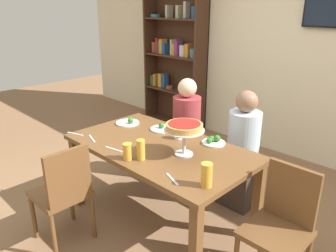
{
  "coord_description": "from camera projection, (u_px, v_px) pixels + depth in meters",
  "views": [
    {
      "loc": [
        1.86,
        -1.77,
        1.87
      ],
      "look_at": [
        0.0,
        0.1,
        0.89
      ],
      "focal_mm": 35.14,
      "sensor_mm": 36.0,
      "label": 1
    }
  ],
  "objects": [
    {
      "name": "ground_plane",
      "position": [
        160.0,
        218.0,
        3.06
      ],
      "size": [
        12.0,
        12.0,
        0.0
      ],
      "primitive_type": "plane",
      "color": "#846042"
    },
    {
      "name": "rear_partition",
      "position": [
        288.0,
        45.0,
        4.03
      ],
      "size": [
        8.0,
        0.12,
        2.8
      ],
      "primitive_type": "cube",
      "color": "beige",
      "rests_on": "ground_plane"
    },
    {
      "name": "dining_table",
      "position": [
        160.0,
        155.0,
        2.83
      ],
      "size": [
        1.62,
        0.91,
        0.74
      ],
      "color": "brown",
      "rests_on": "ground_plane"
    },
    {
      "name": "bookshelf",
      "position": [
        175.0,
        55.0,
        5.16
      ],
      "size": [
        1.1,
        0.3,
        2.21
      ],
      "color": "#422819",
      "rests_on": "ground_plane"
    },
    {
      "name": "diner_far_right",
      "position": [
        242.0,
        158.0,
        3.14
      ],
      "size": [
        0.34,
        0.34,
        1.15
      ],
      "rotation": [
        0.0,
        0.0,
        -1.57
      ],
      "color": "#382D28",
      "rests_on": "ground_plane"
    },
    {
      "name": "diner_far_left",
      "position": [
        186.0,
        137.0,
        3.62
      ],
      "size": [
        0.34,
        0.34,
        1.15
      ],
      "rotation": [
        0.0,
        0.0,
        -1.57
      ],
      "color": "#382D28",
      "rests_on": "ground_plane"
    },
    {
      "name": "chair_head_east",
      "position": [
        281.0,
        222.0,
        2.22
      ],
      "size": [
        0.4,
        0.4,
        0.87
      ],
      "rotation": [
        0.0,
        0.0,
        3.14
      ],
      "color": "brown",
      "rests_on": "ground_plane"
    },
    {
      "name": "chair_near_left",
      "position": [
        64.0,
        191.0,
        2.6
      ],
      "size": [
        0.4,
        0.4,
        0.87
      ],
      "rotation": [
        0.0,
        0.0,
        1.57
      ],
      "color": "brown",
      "rests_on": "ground_plane"
    },
    {
      "name": "deep_dish_pizza_stand",
      "position": [
        184.0,
        129.0,
        2.55
      ],
      "size": [
        0.32,
        0.32,
        0.27
      ],
      "color": "silver",
      "rests_on": "dining_table"
    },
    {
      "name": "salad_plate_near_diner",
      "position": [
        162.0,
        128.0,
        3.15
      ],
      "size": [
        0.23,
        0.23,
        0.07
      ],
      "color": "white",
      "rests_on": "dining_table"
    },
    {
      "name": "salad_plate_far_diner",
      "position": [
        128.0,
        122.0,
        3.3
      ],
      "size": [
        0.23,
        0.23,
        0.07
      ],
      "color": "white",
      "rests_on": "dining_table"
    },
    {
      "name": "salad_plate_spare",
      "position": [
        213.0,
        141.0,
        2.83
      ],
      "size": [
        0.2,
        0.2,
        0.07
      ],
      "color": "white",
      "rests_on": "dining_table"
    },
    {
      "name": "beer_glass_amber_tall",
      "position": [
        128.0,
        152.0,
        2.53
      ],
      "size": [
        0.07,
        0.07,
        0.13
      ],
      "primitive_type": "cylinder",
      "color": "gold",
      "rests_on": "dining_table"
    },
    {
      "name": "beer_glass_amber_short",
      "position": [
        207.0,
        175.0,
        2.14
      ],
      "size": [
        0.08,
        0.08,
        0.17
      ],
      "primitive_type": "cylinder",
      "color": "gold",
      "rests_on": "dining_table"
    },
    {
      "name": "beer_glass_amber_spare",
      "position": [
        141.0,
        150.0,
        2.52
      ],
      "size": [
        0.07,
        0.07,
        0.16
      ],
      "primitive_type": "cylinder",
      "color": "gold",
      "rests_on": "dining_table"
    },
    {
      "name": "water_glass_clear_near",
      "position": [
        178.0,
        134.0,
        2.92
      ],
      "size": [
        0.07,
        0.07,
        0.1
      ],
      "primitive_type": "cylinder",
      "color": "white",
      "rests_on": "dining_table"
    },
    {
      "name": "cutlery_fork_near",
      "position": [
        92.0,
        139.0,
        2.93
      ],
      "size": [
        0.18,
        0.07,
        0.0
      ],
      "primitive_type": "cube",
      "rotation": [
        0.0,
        0.0,
        -0.32
      ],
      "color": "silver",
      "rests_on": "dining_table"
    },
    {
      "name": "cutlery_knife_near",
      "position": [
        172.0,
        179.0,
        2.25
      ],
      "size": [
        0.17,
        0.08,
        0.0
      ],
      "primitive_type": "cube",
      "rotation": [
        0.0,
        0.0,
        -0.36
      ],
      "color": "silver",
      "rests_on": "dining_table"
    },
    {
      "name": "cutlery_fork_far",
      "position": [
        75.0,
        134.0,
        3.04
      ],
      "size": [
        0.18,
        0.07,
        0.0
      ],
      "primitive_type": "cube",
      "rotation": [
        0.0,
        0.0,
        0.31
      ],
      "color": "silver",
      "rests_on": "dining_table"
    },
    {
      "name": "cutlery_knife_far",
      "position": [
        114.0,
        149.0,
        2.72
      ],
      "size": [
        0.18,
        0.05,
        0.0
      ],
      "primitive_type": "cube",
      "rotation": [
        0.0,
        0.0,
        0.19
      ],
      "color": "silver",
      "rests_on": "dining_table"
    }
  ]
}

